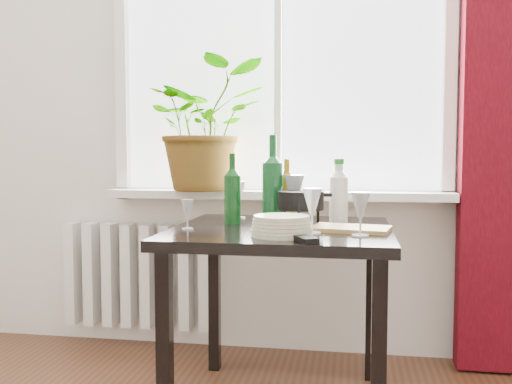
% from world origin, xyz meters
% --- Properties ---
extents(window, '(1.72, 0.08, 1.62)m').
position_xyz_m(window, '(0.00, 2.22, 1.60)').
color(window, white).
rests_on(window, ground).
extents(windowsill, '(1.72, 0.20, 0.04)m').
position_xyz_m(windowsill, '(0.00, 2.15, 0.82)').
color(windowsill, silver).
rests_on(windowsill, ground).
extents(radiator, '(0.80, 0.10, 0.55)m').
position_xyz_m(radiator, '(-0.75, 2.18, 0.38)').
color(radiator, white).
rests_on(radiator, ground).
extents(table, '(0.85, 0.85, 0.74)m').
position_xyz_m(table, '(0.10, 1.55, 0.65)').
color(table, black).
rests_on(table, ground).
extents(potted_plant, '(0.75, 0.72, 0.64)m').
position_xyz_m(potted_plant, '(-0.35, 2.09, 1.17)').
color(potted_plant, '#337A20').
rests_on(potted_plant, windowsill).
extents(wine_bottle_left, '(0.08, 0.08, 0.29)m').
position_xyz_m(wine_bottle_left, '(-0.12, 1.63, 0.89)').
color(wine_bottle_left, '#0B3A11').
rests_on(wine_bottle_left, table).
extents(wine_bottle_right, '(0.11, 0.11, 0.38)m').
position_xyz_m(wine_bottle_right, '(0.04, 1.69, 0.93)').
color(wine_bottle_right, '#0C421A').
rests_on(wine_bottle_right, table).
extents(bottle_amber, '(0.08, 0.08, 0.27)m').
position_xyz_m(bottle_amber, '(0.09, 1.76, 0.88)').
color(bottle_amber, brown).
rests_on(bottle_amber, table).
extents(cleaning_bottle, '(0.10, 0.10, 0.27)m').
position_xyz_m(cleaning_bottle, '(0.32, 1.74, 0.88)').
color(cleaning_bottle, silver).
rests_on(cleaning_bottle, table).
extents(wineglass_front_right, '(0.08, 0.08, 0.17)m').
position_xyz_m(wineglass_front_right, '(0.23, 1.39, 0.83)').
color(wineglass_front_right, silver).
rests_on(wineglass_front_right, table).
extents(wineglass_far_right, '(0.09, 0.09, 0.16)m').
position_xyz_m(wineglass_far_right, '(0.40, 1.35, 0.82)').
color(wineglass_far_right, silver).
rests_on(wineglass_far_right, table).
extents(wineglass_back_center, '(0.10, 0.10, 0.21)m').
position_xyz_m(wineglass_back_center, '(0.14, 1.67, 0.85)').
color(wineglass_back_center, '#B0B5BD').
rests_on(wineglass_back_center, table).
extents(wineglass_back_left, '(0.10, 0.10, 0.17)m').
position_xyz_m(wineglass_back_left, '(-0.13, 1.83, 0.83)').
color(wineglass_back_left, silver).
rests_on(wineglass_back_left, table).
extents(wineglass_front_left, '(0.06, 0.06, 0.12)m').
position_xyz_m(wineglass_front_left, '(-0.25, 1.42, 0.80)').
color(wineglass_front_left, '#B3B8C1').
rests_on(wineglass_front_left, table).
extents(plate_stack, '(0.24, 0.24, 0.07)m').
position_xyz_m(plate_stack, '(0.13, 1.32, 0.78)').
color(plate_stack, beige).
rests_on(plate_stack, table).
extents(fondue_pot, '(0.21, 0.19, 0.14)m').
position_xyz_m(fondue_pot, '(0.17, 1.58, 0.81)').
color(fondue_pot, black).
rests_on(fondue_pot, table).
extents(tv_remote, '(0.13, 0.18, 0.02)m').
position_xyz_m(tv_remote, '(0.21, 1.23, 0.75)').
color(tv_remote, black).
rests_on(tv_remote, table).
extents(cutting_board, '(0.32, 0.24, 0.02)m').
position_xyz_m(cutting_board, '(0.37, 1.50, 0.75)').
color(cutting_board, '#A9894C').
rests_on(cutting_board, table).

